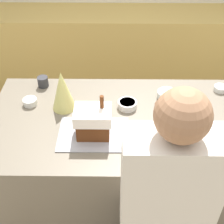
{
  "coord_description": "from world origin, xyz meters",
  "views": [
    {
      "loc": [
        -0.09,
        -1.55,
        2.29
      ],
      "look_at": [
        -0.11,
        0.0,
        1.02
      ],
      "focal_mm": 50.0,
      "sensor_mm": 36.0,
      "label": 1
    }
  ],
  "objects_px": {
    "candy_bowl_behind_tray": "(220,88)",
    "candy_bowl_far_left": "(127,104)",
    "candy_bowl_beside_tree": "(30,102)",
    "gingerbread_house": "(93,121)",
    "candy_bowl_near_tray_right": "(167,94)",
    "baking_tray": "(94,134)",
    "mug": "(43,82)",
    "person": "(163,220)",
    "decorative_tree": "(63,91)"
  },
  "relations": [
    {
      "from": "candy_bowl_behind_tray",
      "to": "candy_bowl_far_left",
      "type": "distance_m",
      "value": 0.72
    },
    {
      "from": "candy_bowl_beside_tree",
      "to": "candy_bowl_far_left",
      "type": "bearing_deg",
      "value": -2.1
    },
    {
      "from": "gingerbread_house",
      "to": "candy_bowl_near_tray_right",
      "type": "distance_m",
      "value": 0.64
    },
    {
      "from": "baking_tray",
      "to": "mug",
      "type": "bearing_deg",
      "value": 127.84
    },
    {
      "from": "mug",
      "to": "person",
      "type": "bearing_deg",
      "value": -53.11
    },
    {
      "from": "gingerbread_house",
      "to": "decorative_tree",
      "type": "bearing_deg",
      "value": 128.99
    },
    {
      "from": "gingerbread_house",
      "to": "mug",
      "type": "distance_m",
      "value": 0.66
    },
    {
      "from": "candy_bowl_behind_tray",
      "to": "gingerbread_house",
      "type": "bearing_deg",
      "value": -152.06
    },
    {
      "from": "mug",
      "to": "person",
      "type": "height_order",
      "value": "person"
    },
    {
      "from": "baking_tray",
      "to": "mug",
      "type": "relative_size",
      "value": 5.53
    },
    {
      "from": "candy_bowl_behind_tray",
      "to": "mug",
      "type": "relative_size",
      "value": 1.21
    },
    {
      "from": "candy_bowl_behind_tray",
      "to": "person",
      "type": "relative_size",
      "value": 0.06
    },
    {
      "from": "candy_bowl_beside_tree",
      "to": "candy_bowl_near_tray_right",
      "type": "bearing_deg",
      "value": 5.38
    },
    {
      "from": "gingerbread_house",
      "to": "decorative_tree",
      "type": "relative_size",
      "value": 0.94
    },
    {
      "from": "candy_bowl_far_left",
      "to": "person",
      "type": "height_order",
      "value": "person"
    },
    {
      "from": "candy_bowl_near_tray_right",
      "to": "decorative_tree",
      "type": "bearing_deg",
      "value": -170.4
    },
    {
      "from": "decorative_tree",
      "to": "candy_bowl_far_left",
      "type": "xyz_separation_m",
      "value": [
        0.43,
        0.01,
        -0.12
      ]
    },
    {
      "from": "decorative_tree",
      "to": "candy_bowl_behind_tray",
      "type": "relative_size",
      "value": 2.98
    },
    {
      "from": "decorative_tree",
      "to": "candy_bowl_far_left",
      "type": "bearing_deg",
      "value": 0.84
    },
    {
      "from": "decorative_tree",
      "to": "candy_bowl_behind_tray",
      "type": "xyz_separation_m",
      "value": [
        1.12,
        0.21,
        -0.12
      ]
    },
    {
      "from": "gingerbread_house",
      "to": "decorative_tree",
      "type": "distance_m",
      "value": 0.34
    },
    {
      "from": "gingerbread_house",
      "to": "candy_bowl_far_left",
      "type": "bearing_deg",
      "value": 51.83
    },
    {
      "from": "candy_bowl_far_left",
      "to": "decorative_tree",
      "type": "bearing_deg",
      "value": -179.16
    },
    {
      "from": "candy_bowl_beside_tree",
      "to": "person",
      "type": "distance_m",
      "value": 1.18
    },
    {
      "from": "gingerbread_house",
      "to": "person",
      "type": "relative_size",
      "value": 0.16
    },
    {
      "from": "candy_bowl_far_left",
      "to": "mug",
      "type": "relative_size",
      "value": 1.67
    },
    {
      "from": "decorative_tree",
      "to": "mug",
      "type": "bearing_deg",
      "value": 126.69
    },
    {
      "from": "gingerbread_house",
      "to": "person",
      "type": "distance_m",
      "value": 0.68
    },
    {
      "from": "decorative_tree",
      "to": "candy_bowl_behind_tray",
      "type": "bearing_deg",
      "value": 10.74
    },
    {
      "from": "candy_bowl_near_tray_right",
      "to": "baking_tray",
      "type": "bearing_deg",
      "value": -142.14
    },
    {
      "from": "gingerbread_house",
      "to": "candy_bowl_far_left",
      "type": "relative_size",
      "value": 2.04
    },
    {
      "from": "baking_tray",
      "to": "candy_bowl_beside_tree",
      "type": "bearing_deg",
      "value": 146.84
    },
    {
      "from": "decorative_tree",
      "to": "candy_bowl_beside_tree",
      "type": "height_order",
      "value": "decorative_tree"
    },
    {
      "from": "baking_tray",
      "to": "candy_bowl_near_tray_right",
      "type": "xyz_separation_m",
      "value": [
        0.5,
        0.39,
        0.02
      ]
    },
    {
      "from": "candy_bowl_far_left",
      "to": "mug",
      "type": "bearing_deg",
      "value": 158.14
    },
    {
      "from": "candy_bowl_far_left",
      "to": "candy_bowl_near_tray_right",
      "type": "relative_size",
      "value": 0.96
    },
    {
      "from": "baking_tray",
      "to": "candy_bowl_beside_tree",
      "type": "relative_size",
      "value": 4.54
    },
    {
      "from": "decorative_tree",
      "to": "mug",
      "type": "xyz_separation_m",
      "value": [
        -0.19,
        0.26,
        -0.1
      ]
    },
    {
      "from": "gingerbread_house",
      "to": "candy_bowl_beside_tree",
      "type": "height_order",
      "value": "gingerbread_house"
    },
    {
      "from": "mug",
      "to": "candy_bowl_beside_tree",
      "type": "bearing_deg",
      "value": -102.58
    },
    {
      "from": "decorative_tree",
      "to": "candy_bowl_behind_tray",
      "type": "height_order",
      "value": "decorative_tree"
    },
    {
      "from": "decorative_tree",
      "to": "mug",
      "type": "relative_size",
      "value": 3.62
    },
    {
      "from": "candy_bowl_beside_tree",
      "to": "mug",
      "type": "bearing_deg",
      "value": 77.42
    },
    {
      "from": "candy_bowl_behind_tray",
      "to": "candy_bowl_near_tray_right",
      "type": "xyz_separation_m",
      "value": [
        -0.4,
        -0.09,
        0.01
      ]
    },
    {
      "from": "decorative_tree",
      "to": "mug",
      "type": "distance_m",
      "value": 0.33
    },
    {
      "from": "person",
      "to": "baking_tray",
      "type": "bearing_deg",
      "value": 125.9
    },
    {
      "from": "decorative_tree",
      "to": "person",
      "type": "height_order",
      "value": "person"
    },
    {
      "from": "mug",
      "to": "candy_bowl_behind_tray",
      "type": "bearing_deg",
      "value": -1.89
    },
    {
      "from": "candy_bowl_behind_tray",
      "to": "candy_bowl_far_left",
      "type": "relative_size",
      "value": 0.73
    },
    {
      "from": "candy_bowl_behind_tray",
      "to": "person",
      "type": "bearing_deg",
      "value": -117.62
    }
  ]
}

